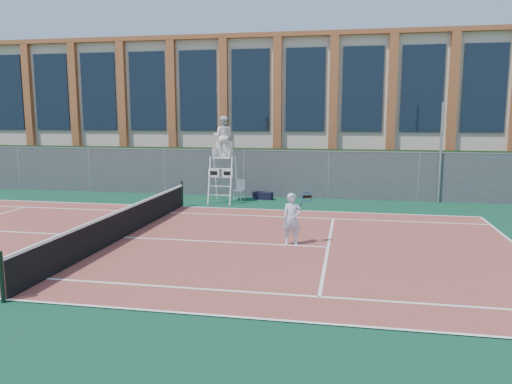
% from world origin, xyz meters
% --- Properties ---
extents(ground, '(120.00, 120.00, 0.00)m').
position_xyz_m(ground, '(0.00, 0.00, 0.00)').
color(ground, '#233814').
extents(apron, '(36.00, 20.00, 0.01)m').
position_xyz_m(apron, '(0.00, 1.00, 0.01)').
color(apron, '#0D392B').
rests_on(apron, ground).
extents(tennis_court, '(23.77, 10.97, 0.02)m').
position_xyz_m(tennis_court, '(0.00, 0.00, 0.02)').
color(tennis_court, brown).
rests_on(tennis_court, apron).
extents(tennis_net, '(0.10, 11.30, 1.10)m').
position_xyz_m(tennis_net, '(0.00, 0.00, 0.54)').
color(tennis_net, black).
rests_on(tennis_net, ground).
extents(fence, '(40.00, 0.06, 2.20)m').
position_xyz_m(fence, '(0.00, 8.80, 1.10)').
color(fence, '#595E60').
rests_on(fence, ground).
extents(hedge, '(40.00, 1.40, 2.20)m').
position_xyz_m(hedge, '(0.00, 10.00, 1.10)').
color(hedge, black).
rests_on(hedge, ground).
extents(building, '(45.00, 10.60, 8.22)m').
position_xyz_m(building, '(0.00, 17.95, 4.15)').
color(building, beige).
rests_on(building, ground).
extents(steel_pole, '(0.12, 0.12, 4.42)m').
position_xyz_m(steel_pole, '(10.86, 8.70, 2.21)').
color(steel_pole, '#9EA0A5').
rests_on(steel_pole, ground).
extents(umpire_chair, '(1.08, 1.66, 3.87)m').
position_xyz_m(umpire_chair, '(1.44, 7.05, 2.83)').
color(umpire_chair, white).
rests_on(umpire_chair, ground).
extents(plastic_chair, '(0.50, 0.50, 0.94)m').
position_xyz_m(plastic_chair, '(2.02, 7.73, 0.56)').
color(plastic_chair, silver).
rests_on(plastic_chair, apron).
extents(sports_bag_near, '(0.85, 0.47, 0.34)m').
position_xyz_m(sports_bag_near, '(3.10, 8.04, 0.18)').
color(sports_bag_near, black).
rests_on(sports_bag_near, apron).
extents(sports_bag_far, '(0.69, 0.40, 0.26)m').
position_xyz_m(sports_bag_far, '(2.78, 8.60, 0.14)').
color(sports_bag_far, black).
rests_on(sports_bag_far, apron).
extents(tennis_player, '(0.92, 0.67, 1.58)m').
position_xyz_m(tennis_player, '(5.33, 0.08, 0.81)').
color(tennis_player, silver).
rests_on(tennis_player, tennis_court).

